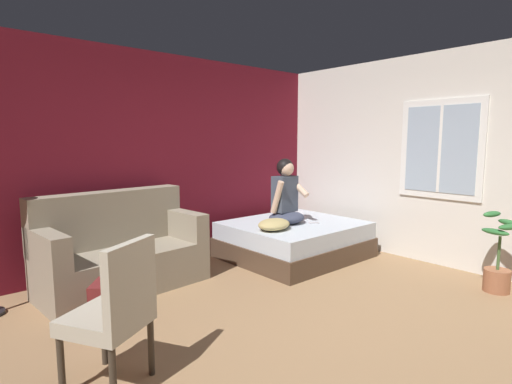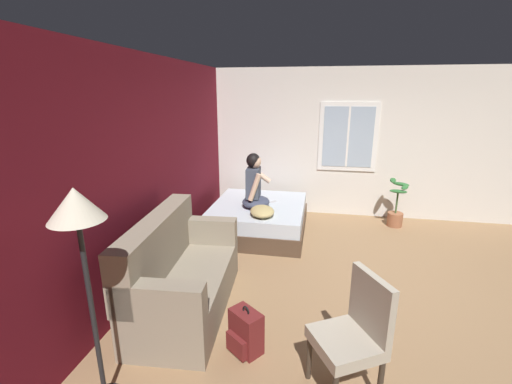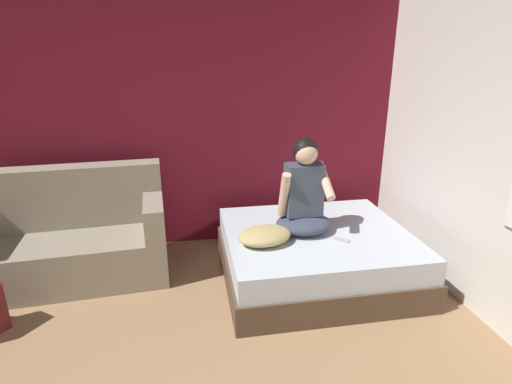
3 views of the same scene
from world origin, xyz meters
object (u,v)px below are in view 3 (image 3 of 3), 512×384
object	(u,v)px
person_seated	(304,195)
cell_phone	(341,240)
couch	(74,238)
bed	(316,255)
throw_pillow	(265,235)

from	to	relation	value
person_seated	cell_phone	bearing A→B (deg)	-43.59
couch	cell_phone	world-z (taller)	couch
bed	throw_pillow	distance (m)	0.63
throw_pillow	cell_phone	distance (m)	0.69
throw_pillow	couch	bearing A→B (deg)	161.24
couch	person_seated	world-z (taller)	person_seated
cell_phone	person_seated	bearing A→B (deg)	91.25
bed	cell_phone	size ratio (longest dim) A/B	12.09
couch	person_seated	size ratio (longest dim) A/B	2.01
bed	person_seated	world-z (taller)	person_seated
bed	couch	distance (m)	2.31
person_seated	cell_phone	size ratio (longest dim) A/B	6.08
person_seated	bed	bearing A→B (deg)	-17.41
bed	person_seated	distance (m)	0.61
person_seated	throw_pillow	size ratio (longest dim) A/B	1.82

